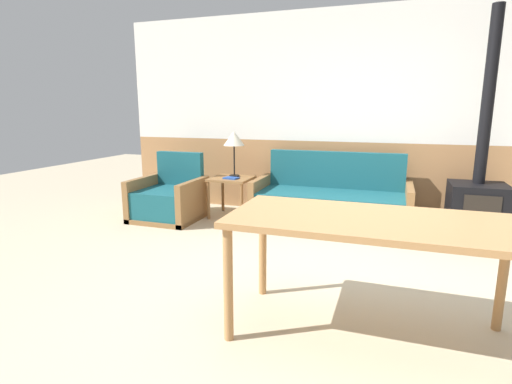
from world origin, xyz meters
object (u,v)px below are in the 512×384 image
Objects in this scene: table_lamp at (234,139)px; wood_stove at (478,191)px; side_table at (231,184)px; dining_table at (372,231)px; couch at (330,204)px; armchair at (169,200)px.

wood_stove is at bearing -0.13° from table_lamp.
side_table is 3.10m from dining_table.
table_lamp is at bearing 86.52° from side_table.
side_table is 0.21× the size of wood_stove.
dining_table is (1.93, -2.51, -0.34)m from table_lamp.
dining_table is at bearing -76.01° from couch.
dining_table is 0.70× the size of wood_stove.
table_lamp is (-1.32, 0.07, 0.77)m from couch.
armchair is 1.18m from table_lamp.
table_lamp is 2.99m from wood_stove.
wood_stove reaches higher than side_table.
couch is 1.53m from table_lamp.
armchair is 3.38m from dining_table.
armchair is 0.34× the size of wood_stove.
couch is 1.09× the size of dining_table.
dining_table is at bearing -51.31° from side_table.
armchair is at bearing -172.68° from wood_stove.
side_table is at bearing -93.48° from table_lamp.
armchair is 1.60× the size of side_table.
table_lamp reaches higher than side_table.
couch is at bearing -5.29° from armchair.
side_table is 0.31× the size of dining_table.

